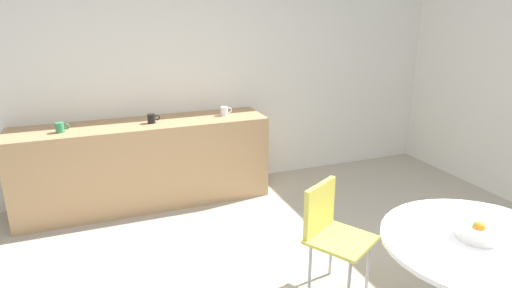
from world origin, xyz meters
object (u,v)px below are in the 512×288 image
mug_white (152,118)px  mug_red (60,127)px  round_table (480,260)px  mug_green (225,111)px  chair_yellow (330,225)px  fruit_bowl (478,232)px

mug_white → mug_red: bearing=-178.1°
round_table → mug_green: bearing=103.1°
round_table → mug_green: size_ratio=9.01×
chair_yellow → mug_green: bearing=94.7°
chair_yellow → mug_white: 2.24m
fruit_bowl → mug_white: bearing=117.5°
fruit_bowl → mug_red: size_ratio=1.88×
mug_white → fruit_bowl: bearing=-62.5°
chair_yellow → fruit_bowl: (0.50, -0.82, 0.27)m
mug_green → mug_red: 1.66m
chair_yellow → mug_white: size_ratio=6.43×
round_table → mug_red: bearing=129.7°
round_table → mug_red: 3.67m
mug_red → mug_green: bearing=2.5°
mug_white → mug_green: bearing=3.1°
fruit_bowl → mug_white: (-1.46, 2.80, 0.15)m
mug_white → mug_red: same height
chair_yellow → mug_green: size_ratio=6.43×
mug_green → mug_red: bearing=-177.5°
round_table → mug_white: size_ratio=9.01×
mug_green → mug_white: bearing=-176.9°
round_table → chair_yellow: size_ratio=1.40×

